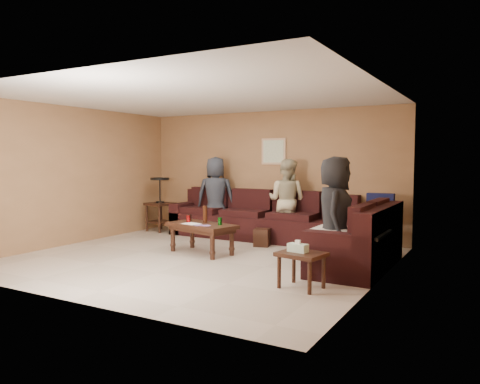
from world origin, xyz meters
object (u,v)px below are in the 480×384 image
at_px(sectional_sofa, 287,229).
at_px(end_table_left, 160,203).
at_px(waste_bin, 262,237).
at_px(person_right, 335,214).
at_px(coffee_table, 202,228).
at_px(person_left, 216,196).
at_px(side_table_right, 301,257).
at_px(person_middle, 287,200).

height_order(sectional_sofa, end_table_left, end_table_left).
xyz_separation_m(waste_bin, person_right, (1.71, -1.16, 0.64)).
bearing_deg(person_right, coffee_table, 72.38).
height_order(person_left, person_right, person_left).
xyz_separation_m(person_left, person_right, (3.11, -1.83, -0.00)).
bearing_deg(person_left, side_table_right, 112.21).
bearing_deg(person_left, coffee_table, 90.93).
height_order(end_table_left, waste_bin, end_table_left).
xyz_separation_m(end_table_left, person_right, (4.40, -1.65, 0.19)).
height_order(coffee_table, waste_bin, coffee_table).
bearing_deg(side_table_right, person_left, 136.60).
relative_size(side_table_right, waste_bin, 1.89).
bearing_deg(sectional_sofa, person_right, -44.76).
distance_m(coffee_table, end_table_left, 2.62).
xyz_separation_m(waste_bin, person_left, (-1.40, 0.67, 0.64)).
bearing_deg(person_middle, person_right, 131.26).
bearing_deg(coffee_table, person_middle, 65.50).
bearing_deg(person_middle, waste_bin, 75.25).
relative_size(sectional_sofa, end_table_left, 4.04).
bearing_deg(end_table_left, coffee_table, -36.05).
bearing_deg(end_table_left, side_table_right, -31.75).
xyz_separation_m(sectional_sofa, person_middle, (-0.24, 0.55, 0.45)).
bearing_deg(person_right, person_middle, 25.14).
distance_m(sectional_sofa, person_left, 1.98).
relative_size(coffee_table, person_right, 0.81).
xyz_separation_m(sectional_sofa, person_left, (-1.83, 0.57, 0.47)).
distance_m(sectional_sofa, side_table_right, 2.58).
xyz_separation_m(side_table_right, person_middle, (-1.43, 2.83, 0.39)).
relative_size(coffee_table, person_middle, 0.83).
relative_size(side_table_right, person_middle, 0.38).
bearing_deg(person_middle, coffee_table, 66.83).
relative_size(coffee_table, person_left, 0.81).
xyz_separation_m(coffee_table, end_table_left, (-2.11, 1.54, 0.19)).
bearing_deg(end_table_left, person_middle, 3.24).
bearing_deg(sectional_sofa, waste_bin, -166.45).
height_order(end_table_left, person_right, person_right).
distance_m(waste_bin, person_left, 1.68).
xyz_separation_m(waste_bin, person_middle, (0.19, 0.65, 0.62)).
relative_size(sectional_sofa, person_right, 2.92).
height_order(waste_bin, person_right, person_right).
relative_size(end_table_left, side_table_right, 1.94).
xyz_separation_m(sectional_sofa, person_right, (1.27, -1.26, 0.47)).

